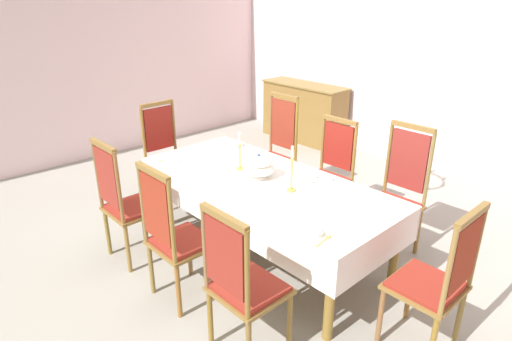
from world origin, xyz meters
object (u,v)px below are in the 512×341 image
object	(u,v)px
chair_north_a	(276,149)
candlestick_west	(240,155)
chair_head_east	(437,280)
bowl_far_right	(236,144)
chair_south_b	(174,234)
bowl_far_left	(325,178)
bowl_near_right	(173,161)
chair_head_west	(166,153)
soup_tureen	(259,166)
chair_south_a	(125,201)
bowl_near_left	(312,232)
dining_table	(264,188)
sideboard	(304,112)
chair_south_c	(242,282)
candlestick_east	(292,173)
spoon_secondary	(169,158)
chair_north_c	(398,192)
chair_north_b	(329,171)
spoon_primary	(326,238)

from	to	relation	value
chair_north_a	candlestick_west	distance (m)	1.06
chair_head_east	bowl_far_right	xyz separation A→B (m)	(-2.39, 0.39, 0.21)
chair_south_b	bowl_far_left	distance (m)	1.35
bowl_far_left	bowl_far_right	xyz separation A→B (m)	(-1.19, 0.02, 0.01)
bowl_near_right	chair_south_b	bearing A→B (deg)	-33.24
chair_head_west	bowl_near_right	xyz separation A→B (m)	(0.69, -0.34, 0.19)
chair_head_west	candlestick_west	world-z (taller)	chair_head_west
soup_tureen	chair_south_b	bearing A→B (deg)	-86.32
chair_south_a	bowl_near_left	size ratio (longest dim) A/B	7.63
soup_tureen	bowl_far_right	distance (m)	0.86
dining_table	sideboard	distance (m)	3.42
chair_south_c	sideboard	xyz separation A→B (m)	(-2.73, 3.70, -0.10)
bowl_near_left	bowl_far_right	size ratio (longest dim) A/B	0.97
candlestick_west	candlestick_east	world-z (taller)	candlestick_east
bowl_far_left	chair_south_b	bearing A→B (deg)	-105.72
chair_head_east	spoon_secondary	size ratio (longest dim) A/B	6.11
bowl_near_right	sideboard	bearing A→B (deg)	109.38
chair_north_a	sideboard	size ratio (longest dim) A/B	0.83
chair_south_b	bowl_near_right	world-z (taller)	chair_south_b
bowl_far_left	spoon_secondary	world-z (taller)	bowl_far_left
soup_tureen	bowl_near_left	distance (m)	1.02
dining_table	chair_north_a	xyz separation A→B (m)	(-0.77, 0.92, -0.07)
candlestick_east	candlestick_west	bearing A→B (deg)	180.00
chair_head_west	chair_head_east	bearing A→B (deg)	90.00
dining_table	bowl_near_right	distance (m)	0.95
spoon_secondary	sideboard	world-z (taller)	sideboard
chair_north_c	sideboard	size ratio (longest dim) A/B	0.82
candlestick_west	chair_south_b	bearing A→B (deg)	-71.52
dining_table	chair_south_a	size ratio (longest dim) A/B	2.08
chair_north_a	chair_north_c	world-z (taller)	chair_north_a
candlestick_east	bowl_far_right	xyz separation A→B (m)	(-1.14, 0.39, -0.13)
chair_head_west	candlestick_east	size ratio (longest dim) A/B	2.93
chair_north_c	bowl_far_right	distance (m)	1.67
soup_tureen	bowl_near_left	world-z (taller)	soup_tureen
chair_north_b	chair_head_west	size ratio (longest dim) A/B	0.97
dining_table	bowl_far_left	world-z (taller)	bowl_far_left
dining_table	chair_head_east	size ratio (longest dim) A/B	2.15
sideboard	soup_tureen	bearing A→B (deg)	124.50
chair_north_a	spoon_secondary	distance (m)	1.26
chair_head_east	candlestick_east	distance (m)	1.30
chair_south_a	chair_head_east	xyz separation A→B (m)	(2.33, 0.91, -0.01)
chair_south_a	sideboard	world-z (taller)	chair_south_a
chair_head_west	sideboard	xyz separation A→B (m)	(-0.41, 2.78, -0.12)
chair_south_b	spoon_secondary	world-z (taller)	chair_south_b
spoon_primary	chair_north_a	bearing A→B (deg)	134.55
chair_north_a	chair_head_west	world-z (taller)	chair_north_a
spoon_secondary	chair_head_west	bearing A→B (deg)	141.18
chair_south_a	candlestick_east	bearing A→B (deg)	40.21
chair_north_a	candlestick_west	bearing A→B (deg)	116.32
chair_south_b	bowl_far_right	xyz separation A→B (m)	(-0.82, 1.31, 0.19)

